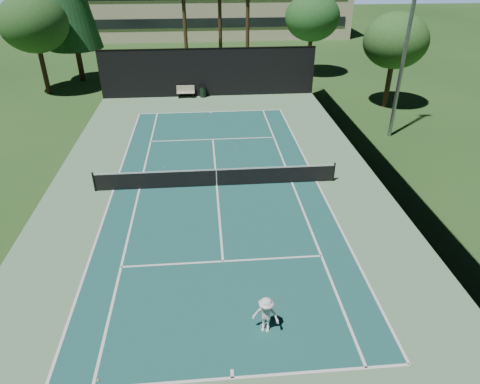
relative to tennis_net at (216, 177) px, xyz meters
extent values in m
plane|color=#244A1B|center=(0.00, 0.00, -0.56)|extent=(160.00, 160.00, 0.00)
cube|color=#638E65|center=(0.00, 0.00, -0.55)|extent=(18.00, 32.00, 0.01)
cube|color=#1B5651|center=(0.00, 0.00, -0.55)|extent=(10.97, 23.77, 0.01)
cube|color=white|center=(0.00, -11.88, -0.54)|extent=(10.97, 0.10, 0.01)
cube|color=white|center=(0.00, 11.88, -0.54)|extent=(10.97, 0.10, 0.01)
cube|color=white|center=(0.00, -6.40, -0.54)|extent=(8.23, 0.10, 0.01)
cube|color=white|center=(0.00, 6.40, -0.54)|extent=(8.23, 0.10, 0.01)
cube|color=white|center=(-5.49, 0.00, -0.54)|extent=(0.10, 23.77, 0.01)
cube|color=white|center=(5.49, 0.00, -0.54)|extent=(0.10, 23.77, 0.01)
cube|color=white|center=(-4.12, 0.00, -0.54)|extent=(0.10, 23.77, 0.01)
cube|color=white|center=(4.12, 0.00, -0.54)|extent=(0.10, 23.77, 0.01)
cube|color=white|center=(0.00, 0.00, -0.54)|extent=(0.10, 12.80, 0.01)
cube|color=white|center=(0.00, -11.73, -0.54)|extent=(0.10, 0.30, 0.01)
cube|color=white|center=(0.00, 11.73, -0.54)|extent=(0.10, 0.30, 0.01)
cylinder|color=black|center=(-6.40, 0.00, -0.01)|extent=(0.10, 0.10, 1.10)
cylinder|color=black|center=(6.40, 0.00, -0.01)|extent=(0.10, 0.10, 1.10)
cube|color=black|center=(0.00, 0.00, -0.06)|extent=(12.80, 0.02, 0.92)
cube|color=white|center=(0.00, 0.00, 0.43)|extent=(12.80, 0.04, 0.07)
cube|color=white|center=(0.00, 0.00, -0.06)|extent=(0.05, 0.03, 0.92)
cube|color=black|center=(0.00, 16.00, 1.44)|extent=(18.00, 0.04, 4.00)
cube|color=black|center=(9.00, 0.00, 1.44)|extent=(0.04, 32.00, 4.00)
cube|color=black|center=(-9.00, 0.00, 1.44)|extent=(0.04, 32.00, 4.00)
cube|color=black|center=(0.00, 16.00, 3.44)|extent=(18.00, 0.06, 0.06)
imported|color=white|center=(1.23, -10.13, 0.15)|extent=(1.03, 0.80, 1.41)
sphere|color=#E4F537|center=(-3.99, -11.63, -0.52)|extent=(0.07, 0.07, 0.07)
sphere|color=#E3EF36|center=(-0.28, 0.60, -0.52)|extent=(0.07, 0.07, 0.07)
sphere|color=gold|center=(1.46, 4.67, -0.53)|extent=(0.06, 0.06, 0.06)
sphere|color=#C9EC35|center=(-2.99, 2.44, -0.52)|extent=(0.07, 0.07, 0.07)
cube|color=beige|center=(-1.99, 15.65, -0.11)|extent=(1.50, 0.45, 0.05)
cube|color=beige|center=(-1.99, 15.85, 0.19)|extent=(1.50, 0.06, 0.55)
cube|color=black|center=(-2.59, 15.65, -0.35)|extent=(0.06, 0.40, 0.42)
cube|color=black|center=(-1.39, 15.65, -0.35)|extent=(0.06, 0.40, 0.42)
cylinder|color=black|center=(-0.54, 15.74, -0.11)|extent=(0.52, 0.52, 0.90)
cylinder|color=black|center=(-0.54, 15.74, 0.36)|extent=(0.56, 0.56, 0.05)
cylinder|color=#40281B|center=(-12.00, 22.00, 1.24)|extent=(0.50, 0.50, 3.60)
cylinder|color=#46331E|center=(-2.00, 24.00, 3.72)|extent=(0.36, 0.36, 8.55)
cylinder|color=#3F2C1B|center=(1.50, 26.00, 3.27)|extent=(0.36, 0.36, 7.65)
cylinder|color=#3E2D1A|center=(4.00, 23.00, 3.94)|extent=(0.36, 0.36, 9.00)
cylinder|color=#452E1D|center=(10.00, 22.00, 1.20)|extent=(0.40, 0.40, 3.52)
ellipsoid|color=#215521|center=(10.00, 22.00, 4.88)|extent=(5.12, 5.12, 4.35)
cylinder|color=#4E3121|center=(14.00, 12.00, 1.09)|extent=(0.40, 0.40, 3.30)
ellipsoid|color=#2C5A23|center=(14.00, 12.00, 4.54)|extent=(4.80, 4.80, 4.08)
cylinder|color=#40291B|center=(-14.00, 18.00, 1.31)|extent=(0.40, 0.40, 3.74)
ellipsoid|color=#25521F|center=(-14.00, 18.00, 5.22)|extent=(5.44, 5.44, 4.62)
cube|color=beige|center=(0.00, 46.00, 3.44)|extent=(40.00, 12.00, 8.00)
cube|color=black|center=(0.00, 39.95, 1.84)|extent=(38.00, 0.15, 1.20)
cylinder|color=gray|center=(12.00, 6.00, 5.44)|extent=(0.24, 0.24, 12.00)
camera|label=1|loc=(-0.50, -20.16, 10.69)|focal=32.00mm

